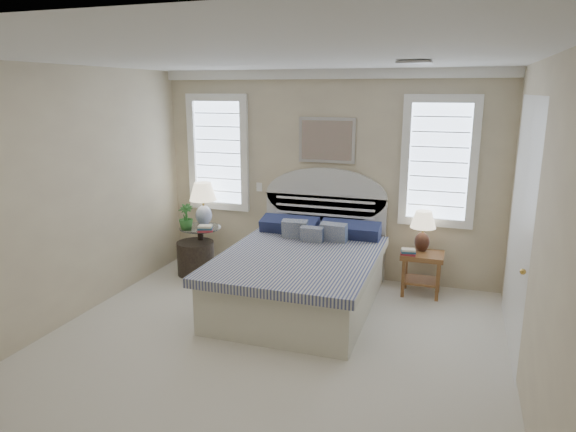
# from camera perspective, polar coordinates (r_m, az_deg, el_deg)

# --- Properties ---
(floor) EXTENTS (4.50, 5.00, 0.01)m
(floor) POSITION_cam_1_polar(r_m,az_deg,el_deg) (4.94, -3.51, -15.86)
(floor) COLOR beige
(floor) RESTS_ON ground
(ceiling) EXTENTS (4.50, 5.00, 0.01)m
(ceiling) POSITION_cam_1_polar(r_m,az_deg,el_deg) (4.30, -4.06, 17.21)
(ceiling) COLOR white
(ceiling) RESTS_ON wall_back
(wall_back) EXTENTS (4.50, 0.02, 2.70)m
(wall_back) POSITION_cam_1_polar(r_m,az_deg,el_deg) (6.76, 4.33, 4.45)
(wall_back) COLOR #BAAA8B
(wall_back) RESTS_ON floor
(wall_left) EXTENTS (0.02, 5.00, 2.70)m
(wall_left) POSITION_cam_1_polar(r_m,az_deg,el_deg) (5.67, -25.32, 1.34)
(wall_left) COLOR #BAAA8B
(wall_left) RESTS_ON floor
(wall_right) EXTENTS (0.02, 5.00, 2.70)m
(wall_right) POSITION_cam_1_polar(r_m,az_deg,el_deg) (4.16, 26.32, -2.89)
(wall_right) COLOR #BAAA8B
(wall_right) RESTS_ON floor
(crown_molding) EXTENTS (4.50, 0.08, 0.12)m
(crown_molding) POSITION_cam_1_polar(r_m,az_deg,el_deg) (6.64, 4.45, 15.46)
(crown_molding) COLOR white
(crown_molding) RESTS_ON wall_back
(hvac_vent) EXTENTS (0.30, 0.20, 0.02)m
(hvac_vent) POSITION_cam_1_polar(r_m,az_deg,el_deg) (4.79, 13.86, 16.26)
(hvac_vent) COLOR #B2B2B2
(hvac_vent) RESTS_ON ceiling
(switch_plate) EXTENTS (0.08, 0.01, 0.12)m
(switch_plate) POSITION_cam_1_polar(r_m,az_deg,el_deg) (7.07, -3.22, 3.24)
(switch_plate) COLOR white
(switch_plate) RESTS_ON wall_back
(window_left) EXTENTS (0.90, 0.06, 1.60)m
(window_left) POSITION_cam_1_polar(r_m,az_deg,el_deg) (7.24, -7.72, 6.99)
(window_left) COLOR silver
(window_left) RESTS_ON wall_back
(window_right) EXTENTS (0.90, 0.06, 1.60)m
(window_right) POSITION_cam_1_polar(r_m,az_deg,el_deg) (6.51, 16.41, 5.79)
(window_right) COLOR silver
(window_right) RESTS_ON wall_back
(painting) EXTENTS (0.74, 0.04, 0.58)m
(painting) POSITION_cam_1_polar(r_m,az_deg,el_deg) (6.66, 4.32, 8.39)
(painting) COLOR silver
(painting) RESTS_ON wall_back
(closet_door) EXTENTS (0.02, 1.80, 2.40)m
(closet_door) POSITION_cam_1_polar(r_m,az_deg,el_deg) (5.34, 24.38, -0.89)
(closet_door) COLOR white
(closet_door) RESTS_ON floor
(bed) EXTENTS (1.72, 2.28, 1.47)m
(bed) POSITION_cam_1_polar(r_m,az_deg,el_deg) (6.03, 1.68, -6.16)
(bed) COLOR silver
(bed) RESTS_ON floor
(side_table_left) EXTENTS (0.56, 0.56, 0.63)m
(side_table_left) POSITION_cam_1_polar(r_m,az_deg,el_deg) (7.16, -9.65, -3.10)
(side_table_left) COLOR black
(side_table_left) RESTS_ON floor
(nightstand_right) EXTENTS (0.50, 0.40, 0.53)m
(nightstand_right) POSITION_cam_1_polar(r_m,az_deg,el_deg) (6.46, 14.66, -5.24)
(nightstand_right) COLOR brown
(nightstand_right) RESTS_ON floor
(floor_pot) EXTENTS (0.66, 0.66, 0.45)m
(floor_pot) POSITION_cam_1_polar(r_m,az_deg,el_deg) (7.10, -10.20, -4.61)
(floor_pot) COLOR black
(floor_pot) RESTS_ON floor
(lamp_left) EXTENTS (0.48, 0.48, 0.60)m
(lamp_left) POSITION_cam_1_polar(r_m,az_deg,el_deg) (7.12, -9.41, 1.88)
(lamp_left) COLOR white
(lamp_left) RESTS_ON side_table_left
(lamp_right) EXTENTS (0.39, 0.39, 0.50)m
(lamp_right) POSITION_cam_1_polar(r_m,az_deg,el_deg) (6.44, 14.77, -1.12)
(lamp_right) COLOR black
(lamp_right) RESTS_ON nightstand_right
(potted_plant) EXTENTS (0.22, 0.22, 0.35)m
(potted_plant) POSITION_cam_1_polar(r_m,az_deg,el_deg) (6.96, -11.27, -0.11)
(potted_plant) COLOR #3E722D
(potted_plant) RESTS_ON side_table_left
(books_left) EXTENTS (0.24, 0.21, 0.08)m
(books_left) POSITION_cam_1_polar(r_m,az_deg,el_deg) (6.86, -9.19, -1.39)
(books_left) COLOR #9E2732
(books_left) RESTS_ON side_table_left
(books_right) EXTENTS (0.19, 0.15, 0.07)m
(books_right) POSITION_cam_1_polar(r_m,az_deg,el_deg) (6.31, 13.22, -3.91)
(books_right) COLOR #9E2732
(books_right) RESTS_ON nightstand_right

